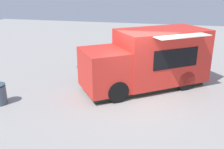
% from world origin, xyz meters
% --- Properties ---
extents(ground_plane, '(40.00, 40.00, 0.00)m').
position_xyz_m(ground_plane, '(0.00, 0.00, 0.00)').
color(ground_plane, '#97958F').
extents(food_truck, '(4.75, 5.48, 2.46)m').
position_xyz_m(food_truck, '(1.43, -0.07, 1.16)').
color(food_truck, red).
rests_on(food_truck, ground_plane).
extents(person_customer, '(0.61, 0.77, 0.92)m').
position_xyz_m(person_customer, '(3.21, 3.58, 0.37)').
color(person_customer, navy).
rests_on(person_customer, ground_plane).
extents(planter_flowering_far, '(0.55, 0.55, 0.72)m').
position_xyz_m(planter_flowering_far, '(4.80, 3.41, 0.35)').
color(planter_flowering_far, '#404A46').
rests_on(planter_flowering_far, ground_plane).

